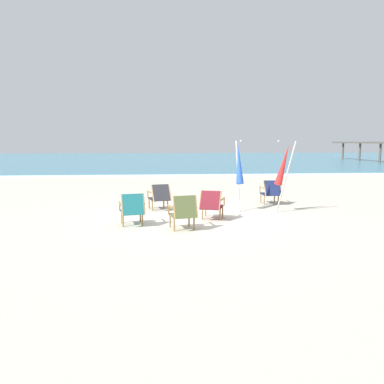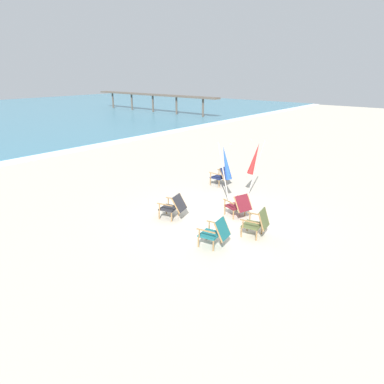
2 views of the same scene
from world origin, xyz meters
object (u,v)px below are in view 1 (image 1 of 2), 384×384
Objects in this scene: beach_chair_front_left at (132,208)px; beach_chair_mid_center at (212,204)px; beach_chair_back_right at (183,212)px; umbrella_furled_red at (283,166)px; beach_chair_back_left at (271,191)px; beach_chair_front_right at (160,196)px; umbrella_furled_blue at (239,165)px.

beach_chair_mid_center is (2.00, 0.57, -0.01)m from beach_chair_front_left.
umbrella_furled_red is at bearing 32.00° from beach_chair_back_right.
beach_chair_back_left is at bearing 85.72° from umbrella_furled_red.
beach_chair_front_right is at bearing 167.52° from umbrella_furled_red.
umbrella_furled_red is at bearing -12.48° from beach_chair_front_right.
beach_chair_front_right is 0.43× the size of umbrella_furled_blue.
umbrella_furled_blue is at bearing -8.08° from beach_chair_front_right.
beach_chair_back_left is (3.60, 0.72, 0.00)m from beach_chair_front_right.
umbrella_furled_blue reaches higher than beach_chair_front_right.
beach_chair_mid_center is at bearing 54.11° from beach_chair_back_right.
beach_chair_front_left is 4.43m from umbrella_furled_red.
beach_chair_back_right is 1.37m from beach_chair_mid_center.
beach_chair_mid_center is at bearing -135.34° from beach_chair_back_left.
beach_chair_back_left is 4.51m from beach_chair_back_right.
beach_chair_front_right is at bearing 72.64° from beach_chair_front_left.
beach_chair_back_right reaches higher than beach_chair_back_left.
beach_chair_front_left reaches higher than beach_chair_mid_center.
beach_chair_front_left is at bearing 155.87° from beach_chair_back_right.
beach_chair_back_right is (1.20, -0.54, 0.01)m from beach_chair_front_left.
beach_chair_front_left is at bearing -162.62° from umbrella_furled_red.
beach_chair_front_right is (0.65, 2.07, -0.00)m from beach_chair_front_left.
beach_chair_mid_center is 0.44× the size of umbrella_furled_red.
beach_chair_back_right is 3.02m from umbrella_furled_blue.
umbrella_furled_blue is (0.95, 1.17, 0.94)m from beach_chair_mid_center.
beach_chair_front_right is 2.66m from beach_chair_back_right.
beach_chair_front_left is 0.92× the size of beach_chair_front_right.
beach_chair_back_right is at bearing -24.13° from beach_chair_front_left.
beach_chair_front_left is 3.55m from umbrella_furled_blue.
beach_chair_back_right is 3.58m from umbrella_furled_red.
beach_chair_mid_center is 1.77m from umbrella_furled_blue.
beach_chair_back_left is at bearing 33.27° from beach_chair_front_left.
beach_chair_back_right is 0.90× the size of beach_chair_mid_center.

